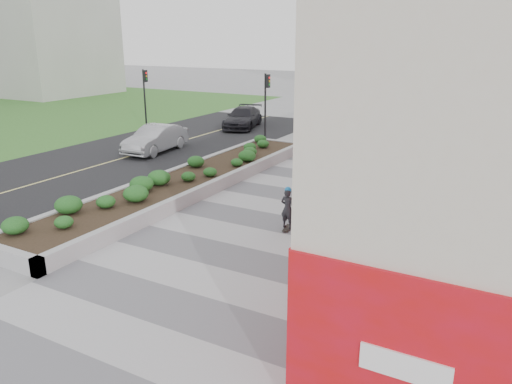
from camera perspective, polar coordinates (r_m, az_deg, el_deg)
ground at (r=13.72m, az=-6.31°, el=-10.25°), size 160.00×160.00×0.00m
walkway at (r=16.01m, az=-0.13°, el=-5.93°), size 8.00×36.00×0.01m
planter at (r=21.89m, az=-7.68°, el=1.51°), size 3.00×18.00×0.90m
street at (r=26.28m, az=-19.15°, el=2.43°), size 10.00×40.00×0.00m
traffic_signal_near at (r=31.11m, az=1.19°, el=10.75°), size 0.33×0.28×4.20m
traffic_signal_far at (r=35.91m, az=-12.57°, el=11.24°), size 0.33×0.28×4.20m
distant_bldg_north_l at (r=66.09m, az=19.41°, el=19.62°), size 16.00×12.00×20.00m
manhole_cover at (r=15.80m, az=1.46°, el=-6.28°), size 0.44×0.44×0.01m
skateboarder at (r=16.91m, az=3.63°, el=-1.86°), size 0.53×0.75×1.54m
car_silver at (r=29.12m, az=-11.41°, el=5.97°), size 2.01×4.74×1.52m
car_dark at (r=36.44m, az=-1.51°, el=8.49°), size 3.31×5.37×1.45m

